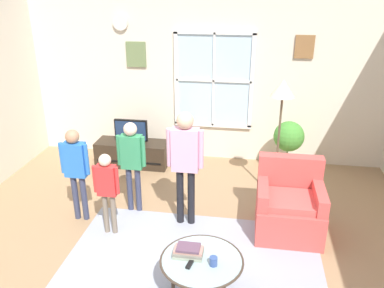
{
  "coord_description": "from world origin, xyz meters",
  "views": [
    {
      "loc": [
        0.76,
        -3.42,
        2.77
      ],
      "look_at": [
        0.09,
        0.79,
        1.01
      ],
      "focal_mm": 36.45,
      "sensor_mm": 36.0,
      "label": 1
    }
  ],
  "objects": [
    {
      "name": "book_stack",
      "position": [
        0.26,
        -0.5,
        0.47
      ],
      "size": [
        0.27,
        0.19,
        0.09
      ],
      "color": "#97A18A",
      "rests_on": "coffee_table"
    },
    {
      "name": "person_blue_shirt",
      "position": [
        -1.29,
        0.53,
        0.75
      ],
      "size": [
        0.36,
        0.16,
        1.2
      ],
      "color": "#333851",
      "rests_on": "ground_plane"
    },
    {
      "name": "cup",
      "position": [
        0.5,
        -0.6,
        0.47
      ],
      "size": [
        0.07,
        0.07,
        0.09
      ],
      "primitive_type": "cylinder",
      "color": "#334C8C",
      "rests_on": "coffee_table"
    },
    {
      "name": "back_wall",
      "position": [
        0.0,
        2.75,
        1.49
      ],
      "size": [
        5.75,
        0.17,
        2.98
      ],
      "color": "beige",
      "rests_on": "ground_plane"
    },
    {
      "name": "remote_near_books",
      "position": [
        0.3,
        -0.63,
        0.43
      ],
      "size": [
        0.07,
        0.15,
        0.02
      ],
      "primitive_type": "cube",
      "rotation": [
        0.0,
        0.0,
        -0.21
      ],
      "color": "black",
      "rests_on": "coffee_table"
    },
    {
      "name": "area_rug",
      "position": [
        0.24,
        -0.14,
        0.0
      ],
      "size": [
        2.74,
        1.92,
        0.01
      ],
      "primitive_type": "cube",
      "color": "#999EAD",
      "rests_on": "ground_plane"
    },
    {
      "name": "person_green_shirt",
      "position": [
        -0.68,
        0.84,
        0.76
      ],
      "size": [
        0.37,
        0.17,
        1.22
      ],
      "color": "#333851",
      "rests_on": "ground_plane"
    },
    {
      "name": "person_red_shirt",
      "position": [
        -0.82,
        0.31,
        0.64
      ],
      "size": [
        0.31,
        0.14,
        1.02
      ],
      "color": "#726656",
      "rests_on": "ground_plane"
    },
    {
      "name": "potted_plant_by_window",
      "position": [
        1.35,
        2.26,
        0.56
      ],
      "size": [
        0.46,
        0.46,
        0.85
      ],
      "color": "silver",
      "rests_on": "ground_plane"
    },
    {
      "name": "armchair",
      "position": [
        1.27,
        0.68,
        0.33
      ],
      "size": [
        0.76,
        0.74,
        0.87
      ],
      "color": "#D14C47",
      "rests_on": "ground_plane"
    },
    {
      "name": "person_pink_shirt",
      "position": [
        0.03,
        0.66,
        0.9
      ],
      "size": [
        0.43,
        0.2,
        1.44
      ],
      "color": "black",
      "rests_on": "ground_plane"
    },
    {
      "name": "tv_stand",
      "position": [
        -1.12,
        2.18,
        0.2
      ],
      "size": [
        1.16,
        0.44,
        0.4
      ],
      "color": "#2D2319",
      "rests_on": "ground_plane"
    },
    {
      "name": "floor_lamp",
      "position": [
        1.14,
        1.47,
        1.39
      ],
      "size": [
        0.32,
        0.32,
        1.67
      ],
      "color": "black",
      "rests_on": "ground_plane"
    },
    {
      "name": "ground_plane",
      "position": [
        0.0,
        0.0,
        -0.01
      ],
      "size": [
        6.35,
        5.98,
        0.02
      ],
      "primitive_type": "cube",
      "color": "#9E7A56"
    },
    {
      "name": "coffee_table",
      "position": [
        0.39,
        -0.55,
        0.4
      ],
      "size": [
        0.78,
        0.78,
        0.43
      ],
      "color": "#99B2B7",
      "rests_on": "ground_plane"
    },
    {
      "name": "television",
      "position": [
        -1.12,
        2.18,
        0.6
      ],
      "size": [
        0.53,
        0.08,
        0.38
      ],
      "color": "#4C4C4C",
      "rests_on": "tv_stand"
    }
  ]
}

